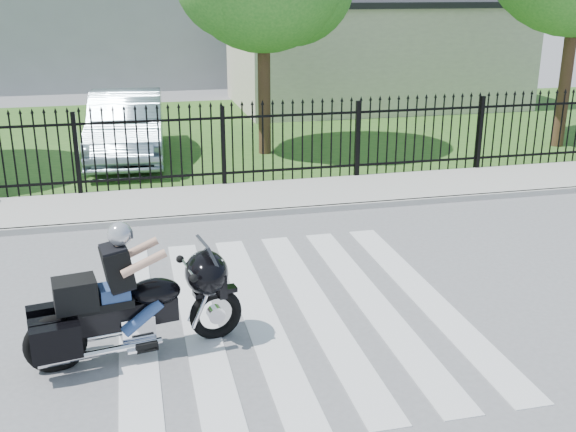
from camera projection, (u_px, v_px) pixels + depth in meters
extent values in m
plane|color=slate|center=(288.00, 311.00, 9.10)|extent=(120.00, 120.00, 0.00)
cube|color=#ADAAA3|center=(232.00, 199.00, 13.69)|extent=(40.00, 2.00, 0.12)
cube|color=#ADAAA3|center=(240.00, 215.00, 12.76)|extent=(40.00, 0.12, 0.12)
cube|color=#2A561D|center=(196.00, 133.00, 20.15)|extent=(40.00, 12.00, 0.02)
cube|color=black|center=(224.00, 173.00, 14.51)|extent=(26.00, 0.04, 0.05)
cube|color=black|center=(222.00, 118.00, 14.13)|extent=(26.00, 0.04, 0.05)
cylinder|color=#382316|center=(264.00, 74.00, 17.05)|extent=(0.32, 0.32, 4.16)
cylinder|color=#382316|center=(568.00, 57.00, 17.76)|extent=(0.32, 0.32, 4.80)
cube|color=beige|center=(373.00, 56.00, 24.80)|extent=(10.00, 6.00, 3.50)
cube|color=black|center=(375.00, 3.00, 24.20)|extent=(10.20, 6.20, 0.20)
torus|color=black|center=(216.00, 314.00, 8.32)|extent=(0.68, 0.24, 0.67)
torus|color=black|center=(55.00, 344.00, 7.62)|extent=(0.72, 0.26, 0.71)
cube|color=black|center=(123.00, 315.00, 7.84)|extent=(1.28, 0.44, 0.29)
ellipsoid|color=black|center=(155.00, 292.00, 7.91)|extent=(0.66, 0.48, 0.32)
cube|color=black|center=(105.00, 303.00, 7.71)|extent=(0.68, 0.41, 0.10)
cube|color=silver|center=(137.00, 325.00, 7.95)|extent=(0.43, 0.35, 0.29)
ellipsoid|color=black|center=(207.00, 273.00, 8.10)|extent=(0.64, 0.78, 0.52)
cube|color=black|center=(75.00, 294.00, 7.54)|extent=(0.52, 0.44, 0.35)
cube|color=navy|center=(114.00, 292.00, 7.71)|extent=(0.37, 0.34, 0.17)
sphere|color=#AFB1B7|center=(120.00, 234.00, 7.53)|extent=(0.28, 0.28, 0.28)
imported|color=#8EA6B3|center=(127.00, 126.00, 16.93)|extent=(2.02, 5.12, 1.66)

